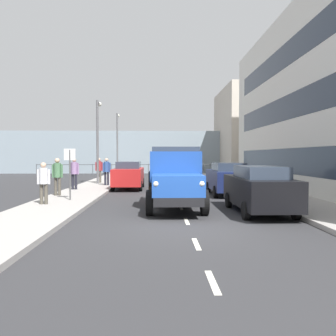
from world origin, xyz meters
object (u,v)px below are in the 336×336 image
at_px(pedestrian_couple_b, 74,171).
at_px(pedestrian_in_dark_coat, 44,180).
at_px(car_navy_kerbside_1, 227,178).
at_px(pedestrian_couple_a, 107,169).
at_px(street_sign, 70,165).
at_px(car_black_kerbside_near, 259,189).
at_px(pedestrian_near_railing, 57,173).
at_px(truck_vintage_blue, 175,179).
at_px(car_red_oppositeside_0, 129,175).
at_px(lamp_post_promenade, 98,133).
at_px(pedestrian_with_bag, 99,168).
at_px(lamp_post_far, 117,138).

bearing_deg(pedestrian_couple_b, pedestrian_in_dark_coat, 92.39).
relative_size(car_navy_kerbside_1, pedestrian_couple_b, 2.18).
relative_size(pedestrian_couple_b, pedestrian_couple_a, 1.02).
bearing_deg(street_sign, car_black_kerbside_near, 159.98).
bearing_deg(pedestrian_couple_a, car_black_kerbside_near, 124.47).
distance_m(pedestrian_near_railing, pedestrian_couple_a, 6.04).
bearing_deg(car_black_kerbside_near, pedestrian_near_railing, -27.49).
bearing_deg(car_navy_kerbside_1, pedestrian_couple_a, -32.78).
bearing_deg(truck_vintage_blue, car_navy_kerbside_1, -121.75).
height_order(truck_vintage_blue, car_red_oppositeside_0, truck_vintage_blue).
distance_m(pedestrian_couple_b, lamp_post_promenade, 5.03).
height_order(car_black_kerbside_near, pedestrian_couple_b, pedestrian_couple_b).
xyz_separation_m(pedestrian_couple_b, pedestrian_couple_a, (-1.43, -2.84, -0.02)).
xyz_separation_m(truck_vintage_blue, pedestrian_with_bag, (4.93, -11.57, 0.02)).
bearing_deg(car_black_kerbside_near, pedestrian_in_dark_coat, -9.86).
distance_m(car_red_oppositeside_0, street_sign, 6.76).
relative_size(truck_vintage_blue, pedestrian_with_bag, 3.18).
xyz_separation_m(car_red_oppositeside_0, pedestrian_with_bag, (2.41, -3.29, 0.30)).
distance_m(truck_vintage_blue, car_navy_kerbside_1, 5.73).
bearing_deg(car_black_kerbside_near, pedestrian_couple_b, -41.33).
xyz_separation_m(car_navy_kerbside_1, pedestrian_couple_b, (8.51, -1.73, 0.33)).
distance_m(pedestrian_in_dark_coat, lamp_post_promenade, 10.72).
xyz_separation_m(car_red_oppositeside_0, pedestrian_near_railing, (3.06, 4.69, 0.34)).
distance_m(car_red_oppositeside_0, pedestrian_couple_a, 1.96).
relative_size(pedestrian_near_railing, pedestrian_couple_b, 1.01).
xyz_separation_m(pedestrian_in_dark_coat, lamp_post_promenade, (-0.35, -10.42, 2.51)).
bearing_deg(car_red_oppositeside_0, pedestrian_couple_a, -36.80).
height_order(pedestrian_in_dark_coat, pedestrian_with_bag, pedestrian_with_bag).
height_order(truck_vintage_blue, street_sign, truck_vintage_blue).
distance_m(car_navy_kerbside_1, pedestrian_in_dark_coat, 9.32).
distance_m(car_navy_kerbside_1, pedestrian_couple_b, 8.69).
bearing_deg(pedestrian_with_bag, car_navy_kerbside_1, 139.88).
relative_size(truck_vintage_blue, pedestrian_near_railing, 3.09).
bearing_deg(car_navy_kerbside_1, car_red_oppositeside_0, -31.58).
bearing_deg(street_sign, car_navy_kerbside_1, -158.26).
height_order(car_black_kerbside_near, pedestrian_couple_a, pedestrian_couple_a).
distance_m(lamp_post_far, street_sign, 20.39).
bearing_deg(lamp_post_promenade, car_black_kerbside_near, 123.70).
height_order(pedestrian_couple_a, street_sign, street_sign).
bearing_deg(lamp_post_far, pedestrian_couple_b, 87.63).
height_order(car_red_oppositeside_0, lamp_post_far, lamp_post_far).
distance_m(lamp_post_promenade, street_sign, 9.32).
xyz_separation_m(car_black_kerbside_near, lamp_post_promenade, (7.90, -11.85, 2.75)).
xyz_separation_m(truck_vintage_blue, lamp_post_promenade, (4.89, -10.97, 2.47)).
bearing_deg(pedestrian_with_bag, street_sign, 92.38).
bearing_deg(pedestrian_near_railing, car_black_kerbside_near, 152.51).
relative_size(pedestrian_with_bag, lamp_post_far, 0.28).
height_order(car_navy_kerbside_1, lamp_post_promenade, lamp_post_promenade).
bearing_deg(pedestrian_in_dark_coat, lamp_post_promenade, -91.94).
bearing_deg(pedestrian_couple_b, pedestrian_couple_a, -116.70).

